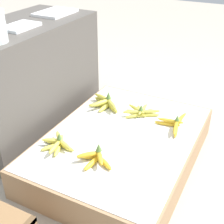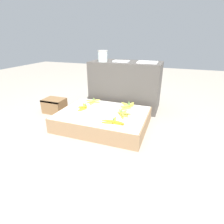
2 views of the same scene
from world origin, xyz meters
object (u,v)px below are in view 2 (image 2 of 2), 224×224
object	(u,v)px
banana_bunch_front_midleft	(114,121)
glass_jar	(103,56)
banana_bunch_back_midleft	(128,106)
banana_bunch_middle_midleft	(123,114)
banana_bunch_back_left	(93,101)
wooden_crate	(55,106)
banana_bunch_middle_left	(84,107)
foam_tray_white	(148,62)

from	to	relation	value
banana_bunch_front_midleft	glass_jar	size ratio (longest dim) A/B	1.66
banana_bunch_back_midleft	glass_jar	distance (m)	0.84
banana_bunch_middle_midleft	banana_bunch_back_left	world-z (taller)	banana_bunch_back_left
wooden_crate	glass_jar	distance (m)	1.03
banana_bunch_middle_midleft	glass_jar	size ratio (longest dim) A/B	1.41
banana_bunch_middle_left	banana_bunch_back_midleft	xyz separation A→B (m)	(0.53, 0.23, 0.00)
wooden_crate	foam_tray_white	world-z (taller)	foam_tray_white
banana_bunch_middle_left	banana_bunch_back_midleft	bearing A→B (deg)	23.20
banana_bunch_middle_left	foam_tray_white	bearing A→B (deg)	45.21
banana_bunch_back_midleft	glass_jar	size ratio (longest dim) A/B	1.54
wooden_crate	banana_bunch_middle_midleft	world-z (taller)	banana_bunch_middle_midleft
banana_bunch_back_left	glass_jar	world-z (taller)	glass_jar
banana_bunch_middle_left	foam_tray_white	world-z (taller)	foam_tray_white
banana_bunch_front_midleft	foam_tray_white	xyz separation A→B (m)	(0.17, 0.94, 0.51)
banana_bunch_back_left	banana_bunch_front_midleft	bearing A→B (deg)	-45.90
banana_bunch_middle_left	banana_bunch_back_midleft	distance (m)	0.58
banana_bunch_front_midleft	banana_bunch_back_midleft	bearing A→B (deg)	87.21
banana_bunch_front_midleft	glass_jar	xyz separation A→B (m)	(-0.47, 0.85, 0.59)
banana_bunch_front_midleft	foam_tray_white	distance (m)	1.08
banana_bunch_middle_midleft	banana_bunch_back_midleft	bearing A→B (deg)	92.13
banana_bunch_middle_left	banana_bunch_back_midleft	world-z (taller)	banana_bunch_back_midleft
wooden_crate	banana_bunch_middle_midleft	distance (m)	1.14
banana_bunch_back_left	banana_bunch_middle_midleft	bearing A→B (deg)	-27.34
banana_bunch_front_midleft	banana_bunch_middle_midleft	world-z (taller)	banana_bunch_middle_midleft
banana_bunch_back_midleft	foam_tray_white	xyz separation A→B (m)	(0.15, 0.45, 0.51)
banana_bunch_middle_midleft	banana_bunch_back_midleft	world-z (taller)	banana_bunch_back_midleft
banana_bunch_front_midleft	banana_bunch_back_left	distance (m)	0.70
banana_bunch_middle_midleft	banana_bunch_back_midleft	xyz separation A→B (m)	(-0.01, 0.25, 0.01)
banana_bunch_middle_left	banana_bunch_back_left	xyz separation A→B (m)	(0.02, 0.24, -0.00)
banana_bunch_front_midleft	foam_tray_white	size ratio (longest dim) A/B	0.96
banana_bunch_back_left	glass_jar	xyz separation A→B (m)	(0.02, 0.34, 0.58)
banana_bunch_middle_midleft	foam_tray_white	bearing A→B (deg)	78.92
banana_bunch_middle_midleft	foam_tray_white	xyz separation A→B (m)	(0.14, 0.71, 0.52)
banana_bunch_back_midleft	banana_bunch_middle_left	bearing A→B (deg)	-156.80
banana_bunch_back_midleft	glass_jar	bearing A→B (deg)	143.79
wooden_crate	banana_bunch_front_midleft	size ratio (longest dim) A/B	1.16
banana_bunch_back_midleft	glass_jar	world-z (taller)	glass_jar
banana_bunch_back_midleft	foam_tray_white	world-z (taller)	foam_tray_white
wooden_crate	banana_bunch_middle_midleft	bearing A→B (deg)	-8.72
banana_bunch_back_midleft	foam_tray_white	distance (m)	0.70
glass_jar	banana_bunch_front_midleft	bearing A→B (deg)	-60.91
banana_bunch_back_midleft	glass_jar	xyz separation A→B (m)	(-0.49, 0.36, 0.58)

